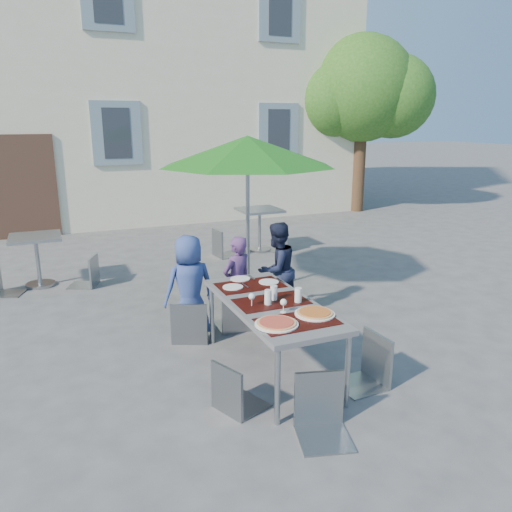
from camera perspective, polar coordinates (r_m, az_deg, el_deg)
name	(u,v)px	position (r m, az deg, el deg)	size (l,w,h in m)	color
ground	(238,372)	(5.21, -2.07, -13.13)	(90.00, 90.00, 0.00)	#49494C
building	(89,33)	(16.05, -18.52, 23.01)	(13.60, 8.20, 11.10)	beige
tree	(363,91)	(14.39, 12.17, 17.99)	(3.60, 3.00, 4.70)	#47301E
dining_table	(271,307)	(4.95, 1.76, -5.83)	(0.80, 1.85, 0.76)	#444449
pizza_near_left	(276,323)	(4.38, 2.35, -7.68)	(0.39, 0.39, 0.03)	white
pizza_near_right	(315,313)	(4.63, 6.73, -6.50)	(0.37, 0.37, 0.03)	white
glassware	(278,296)	(4.85, 2.47, -4.60)	(0.52, 0.40, 0.15)	silver
place_settings	(248,282)	(5.47, -0.96, -3.03)	(0.68, 0.46, 0.01)	white
child_0	(189,287)	(5.83, -7.62, -3.53)	(0.60, 0.39, 1.23)	#304485
child_1	(237,283)	(6.04, -2.18, -3.09)	(0.42, 0.28, 1.16)	#513165
child_2	(277,270)	(6.42, 2.37, -1.58)	(0.60, 0.35, 1.24)	#191E37
chair_0	(189,297)	(5.72, -7.63, -4.63)	(0.55, 0.55, 0.93)	gray
chair_1	(237,281)	(5.97, -2.15, -2.92)	(0.48, 0.49, 1.04)	gray
chair_2	(286,288)	(5.93, 3.44, -3.70)	(0.56, 0.56, 0.95)	gray
chair_3	(234,359)	(4.37, -2.49, -11.66)	(0.50, 0.50, 0.86)	gray
chair_4	(371,331)	(4.89, 12.96, -8.31)	(0.45, 0.44, 0.95)	gray
chair_5	(323,371)	(4.09, 7.70, -12.94)	(0.51, 0.52, 0.94)	gray
patio_umbrella	(247,152)	(7.00, -0.98, 11.75)	(2.48, 2.48, 2.28)	#96999D
cafe_table_0	(37,251)	(8.29, -23.79, 0.56)	(0.74, 0.74, 0.79)	#96999D
bg_chair_r_0	(86,253)	(8.03, -18.82, 0.31)	(0.52, 0.52, 0.90)	gray
cafe_table_1	(260,221)	(9.68, 0.41, 4.07)	(0.78, 0.78, 0.83)	#96999D
bg_chair_l_1	(222,226)	(9.28, -3.88, 3.41)	(0.49, 0.48, 0.99)	gray
bg_chair_r_1	(282,224)	(9.74, 3.00, 3.64)	(0.53, 0.52, 0.90)	gray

